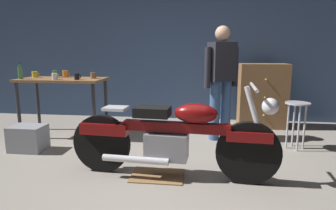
{
  "coord_description": "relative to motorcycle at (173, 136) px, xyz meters",
  "views": [
    {
      "loc": [
        0.48,
        -2.82,
        1.32
      ],
      "look_at": [
        0.05,
        0.7,
        0.65
      ],
      "focal_mm": 30.89,
      "sensor_mm": 36.0,
      "label": 1
    }
  ],
  "objects": [
    {
      "name": "ground_plane",
      "position": [
        -0.18,
        -0.03,
        -0.45
      ],
      "size": [
        12.0,
        12.0,
        0.0
      ],
      "primitive_type": "plane",
      "color": "gray"
    },
    {
      "name": "back_wall",
      "position": [
        -0.18,
        2.77,
        1.1
      ],
      "size": [
        8.0,
        0.12,
        3.1
      ],
      "primitive_type": "cube",
      "color": "#384C70",
      "rests_on": "ground_plane"
    },
    {
      "name": "workbench",
      "position": [
        -1.86,
        1.34,
        0.34
      ],
      "size": [
        1.3,
        0.64,
        0.9
      ],
      "color": "brown",
      "rests_on": "ground_plane"
    },
    {
      "name": "motorcycle",
      "position": [
        0.0,
        0.0,
        0.0
      ],
      "size": [
        2.19,
        0.6,
        1.0
      ],
      "rotation": [
        0.0,
        0.0,
        -0.07
      ],
      "color": "black",
      "rests_on": "ground_plane"
    },
    {
      "name": "person_standing",
      "position": [
        0.56,
        1.45,
        0.48
      ],
      "size": [
        0.5,
        0.39,
        1.67
      ],
      "rotation": [
        0.0,
        0.0,
        3.7
      ],
      "color": "#3C5C8E",
      "rests_on": "ground_plane"
    },
    {
      "name": "shop_stool",
      "position": [
        1.56,
        1.11,
        0.05
      ],
      "size": [
        0.32,
        0.32,
        0.64
      ],
      "color": "#B2B2B7",
      "rests_on": "ground_plane"
    },
    {
      "name": "wooden_dresser",
      "position": [
        1.32,
        2.27,
        0.1
      ],
      "size": [
        0.8,
        0.47,
        1.1
      ],
      "color": "brown",
      "rests_on": "ground_plane"
    },
    {
      "name": "drip_tray",
      "position": [
        -0.16,
        0.0,
        -0.44
      ],
      "size": [
        0.56,
        0.4,
        0.01
      ],
      "primitive_type": "cube",
      "color": "olive",
      "rests_on": "ground_plane"
    },
    {
      "name": "storage_bin",
      "position": [
        -2.01,
        0.59,
        -0.28
      ],
      "size": [
        0.44,
        0.32,
        0.34
      ],
      "primitive_type": "cube",
      "color": "gray",
      "rests_on": "ground_plane"
    },
    {
      "name": "mug_white_ceramic",
      "position": [
        -1.88,
        1.17,
        0.5
      ],
      "size": [
        0.11,
        0.08,
        0.09
      ],
      "color": "white",
      "rests_on": "workbench"
    },
    {
      "name": "mug_orange_travel",
      "position": [
        -1.89,
        1.53,
        0.5
      ],
      "size": [
        0.12,
        0.09,
        0.11
      ],
      "color": "orange",
      "rests_on": "workbench"
    },
    {
      "name": "mug_green_speckled",
      "position": [
        -2.03,
        1.49,
        0.51
      ],
      "size": [
        0.11,
        0.08,
        0.11
      ],
      "color": "#3D7F4C",
      "rests_on": "workbench"
    },
    {
      "name": "mug_brown_stoneware",
      "position": [
        -1.37,
        1.4,
        0.5
      ],
      "size": [
        0.12,
        0.08,
        0.09
      ],
      "color": "brown",
      "rests_on": "workbench"
    },
    {
      "name": "mug_yellow_tall",
      "position": [
        -2.35,
        1.45,
        0.5
      ],
      "size": [
        0.12,
        0.09,
        0.09
      ],
      "color": "yellow",
      "rests_on": "workbench"
    },
    {
      "name": "mug_black_matte",
      "position": [
        -1.53,
        1.17,
        0.5
      ],
      "size": [
        0.11,
        0.07,
        0.09
      ],
      "color": "black",
      "rests_on": "workbench"
    },
    {
      "name": "bottle",
      "position": [
        -2.42,
        1.17,
        0.55
      ],
      "size": [
        0.06,
        0.06,
        0.24
      ],
      "color": "#4C8C4C",
      "rests_on": "workbench"
    }
  ]
}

